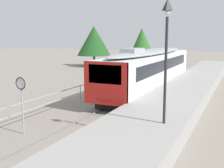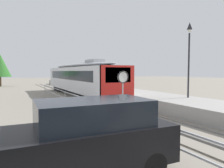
% 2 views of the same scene
% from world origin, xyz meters
% --- Properties ---
extents(ground_plane, '(160.00, 160.00, 0.00)m').
position_xyz_m(ground_plane, '(-3.00, 22.00, 0.00)').
color(ground_plane, gray).
extents(track_rails, '(3.20, 60.00, 0.14)m').
position_xyz_m(track_rails, '(0.00, 22.00, 0.03)').
color(track_rails, gray).
rests_on(track_rails, ground).
extents(commuter_train, '(2.82, 18.11, 3.74)m').
position_xyz_m(commuter_train, '(0.00, 27.31, 2.14)').
color(commuter_train, silver).
rests_on(commuter_train, track_rails).
extents(station_platform, '(3.90, 60.00, 0.90)m').
position_xyz_m(station_platform, '(3.25, 22.00, 0.45)').
color(station_platform, '#999691').
rests_on(station_platform, ground).
extents(platform_lamp_mid_platform, '(0.34, 0.34, 5.35)m').
position_xyz_m(platform_lamp_mid_platform, '(4.26, 15.68, 4.62)').
color(platform_lamp_mid_platform, '#232328').
rests_on(platform_lamp_mid_platform, station_platform).
extents(speed_limit_sign, '(0.61, 0.10, 2.81)m').
position_xyz_m(speed_limit_sign, '(-2.23, 13.91, 2.12)').
color(speed_limit_sign, '#9EA0A5').
rests_on(speed_limit_sign, ground).
extents(carpark_fence, '(0.06, 36.06, 1.25)m').
position_xyz_m(carpark_fence, '(-3.30, 12.00, 0.91)').
color(carpark_fence, '#9EA0A5').
rests_on(carpark_fence, ground).
extents(parked_suv_black, '(4.68, 2.11, 2.04)m').
position_xyz_m(parked_suv_black, '(-5.55, 10.06, 1.06)').
color(parked_suv_black, black).
rests_on(parked_suv_black, ground).
extents(tree_behind_station_far, '(3.89, 3.89, 6.22)m').
position_xyz_m(tree_behind_station_far, '(-8.15, 48.57, 4.00)').
color(tree_behind_station_far, brown).
rests_on(tree_behind_station_far, ground).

